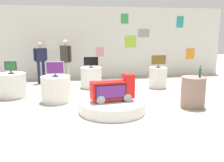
{
  "coord_description": "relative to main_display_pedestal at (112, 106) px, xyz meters",
  "views": [
    {
      "loc": [
        -0.76,
        -5.64,
        1.99
      ],
      "look_at": [
        0.32,
        0.62,
        0.73
      ],
      "focal_mm": 39.21,
      "sensor_mm": 36.0,
      "label": 1
    }
  ],
  "objects": [
    {
      "name": "tv_on_left_rear",
      "position": [
        -0.28,
        2.91,
        0.82
      ],
      "size": [
        0.52,
        0.17,
        0.38
      ],
      "color": "black",
      "rests_on": "display_pedestal_left_rear"
    },
    {
      "name": "ground_plane",
      "position": [
        -0.26,
        -0.29,
        -0.14
      ],
      "size": [
        30.0,
        30.0,
        0.0
      ],
      "primitive_type": "plane",
      "color": "#A8A091"
    },
    {
      "name": "shopper_browsing_rear",
      "position": [
        -2.18,
        4.08,
        0.81
      ],
      "size": [
        0.5,
        0.36,
        1.62
      ],
      "color": "#1E233F",
      "rests_on": "ground"
    },
    {
      "name": "tv_on_far_right",
      "position": [
        2.13,
        2.49,
        0.87
      ],
      "size": [
        0.6,
        0.18,
        0.46
      ],
      "color": "black",
      "rests_on": "display_pedestal_far_right"
    },
    {
      "name": "main_display_pedestal",
      "position": [
        0.0,
        0.0,
        0.0
      ],
      "size": [
        1.7,
        1.7,
        0.28
      ],
      "primitive_type": "cylinder",
      "color": "silver",
      "rests_on": "ground"
    },
    {
      "name": "side_table_round",
      "position": [
        2.24,
        0.05,
        0.28
      ],
      "size": [
        0.66,
        0.66,
        0.82
      ],
      "color": "gray",
      "rests_on": "ground"
    },
    {
      "name": "tv_on_right_rear",
      "position": [
        -1.47,
        1.23,
        0.84
      ],
      "size": [
        0.53,
        0.18,
        0.43
      ],
      "color": "black",
      "rests_on": "display_pedestal_right_rear"
    },
    {
      "name": "display_pedestal_left_rear",
      "position": [
        -0.28,
        2.91,
        0.23
      ],
      "size": [
        0.77,
        0.77,
        0.75
      ],
      "primitive_type": "cylinder",
      "color": "silver",
      "rests_on": "ground"
    },
    {
      "name": "display_pedestal_right_rear",
      "position": [
        -1.47,
        1.24,
        0.23
      ],
      "size": [
        0.85,
        0.85,
        0.75
      ],
      "primitive_type": "cylinder",
      "color": "silver",
      "rests_on": "ground"
    },
    {
      "name": "back_wall_display",
      "position": [
        -0.26,
        4.99,
        1.41
      ],
      "size": [
        12.64,
        0.13,
        3.1
      ],
      "color": "silver",
      "rests_on": "ground"
    },
    {
      "name": "shopper_browsing_near_truck",
      "position": [
        -1.19,
        3.86,
        0.87
      ],
      "size": [
        0.44,
        0.4,
        1.72
      ],
      "color": "#B2ADA3",
      "rests_on": "ground"
    },
    {
      "name": "novelty_firetruck_tv",
      "position": [
        0.02,
        -0.0,
        0.42
      ],
      "size": [
        1.13,
        0.52,
        0.68
      ],
      "color": "gray",
      "rests_on": "main_display_pedestal"
    },
    {
      "name": "bottle_on_side_table",
      "position": [
        2.35,
        -0.03,
        0.81
      ],
      "size": [
        0.06,
        0.06,
        0.32
      ],
      "color": "#195926",
      "rests_on": "side_table_round"
    },
    {
      "name": "display_pedestal_center_rear",
      "position": [
        -2.85,
        1.99,
        0.23
      ],
      "size": [
        0.87,
        0.87,
        0.75
      ],
      "primitive_type": "cylinder",
      "color": "silver",
      "rests_on": "ground"
    },
    {
      "name": "tv_on_center_rear",
      "position": [
        -2.85,
        1.99,
        0.82
      ],
      "size": [
        0.38,
        0.18,
        0.37
      ],
      "color": "black",
      "rests_on": "display_pedestal_center_rear"
    },
    {
      "name": "display_pedestal_far_right",
      "position": [
        2.13,
        2.49,
        0.23
      ],
      "size": [
        0.66,
        0.66,
        0.75
      ],
      "primitive_type": "cylinder",
      "color": "silver",
      "rests_on": "ground"
    }
  ]
}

